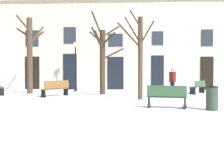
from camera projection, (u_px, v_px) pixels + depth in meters
The scene contains 11 objects.
ground_plane at pixel (110, 104), 11.92m from camera, with size 34.03×34.03×0.00m, color white.
building_facade at pixel (116, 42), 20.44m from camera, with size 21.27×0.60×7.37m.
tree_right_of_center at pixel (140, 55), 13.63m from camera, with size 1.93×1.62×4.48m.
tree_foreground at pixel (30, 53), 17.04m from camera, with size 1.98×1.81×5.04m.
tree_near_facade at pixel (103, 57), 16.38m from camera, with size 2.19×1.91×5.14m.
streetlamp at pixel (76, 60), 18.88m from camera, with size 0.30×0.30×3.62m.
litter_bin at pixel (212, 98), 10.11m from camera, with size 0.49×0.49×0.93m.
bench_near_center_tree at pixel (198, 87), 16.81m from camera, with size 1.33×1.52×0.85m.
bench_far_corner at pixel (56, 88), 15.14m from camera, with size 1.41×1.60×0.94m.
bench_by_litter_bin at pixel (167, 97), 10.59m from camera, with size 1.65×0.77×0.95m.
person_near_bench at pixel (172, 80), 15.99m from camera, with size 0.40×0.44×1.69m.
Camera 1 is at (0.66, -11.87, 1.61)m, focal length 41.73 mm.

